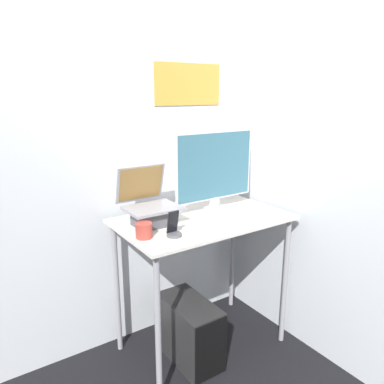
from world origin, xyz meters
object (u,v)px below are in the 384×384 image
(computer_tower, at_px, (190,331))
(laptop, at_px, (151,210))
(keyboard, at_px, (209,225))
(mouse, at_px, (234,217))
(monitor, at_px, (215,170))
(cell_phone, at_px, (174,230))

(computer_tower, bearing_deg, laptop, 138.84)
(keyboard, relative_size, computer_tower, 0.67)
(mouse, height_order, computer_tower, mouse)
(laptop, distance_m, mouse, 0.52)
(monitor, height_order, cell_phone, monitor)
(mouse, height_order, cell_phone, cell_phone)
(cell_phone, bearing_deg, computer_tower, 28.65)
(laptop, bearing_deg, cell_phone, -87.47)
(mouse, bearing_deg, monitor, 85.97)
(laptop, distance_m, keyboard, 0.36)
(mouse, distance_m, computer_tower, 0.79)
(keyboard, height_order, computer_tower, keyboard)
(computer_tower, bearing_deg, keyboard, -43.32)
(keyboard, bearing_deg, computer_tower, 136.68)
(keyboard, height_order, cell_phone, cell_phone)
(cell_phone, height_order, computer_tower, cell_phone)
(laptop, xyz_separation_m, monitor, (0.48, 0.01, 0.18))
(monitor, distance_m, mouse, 0.34)
(laptop, distance_m, cell_phone, 0.25)
(mouse, xyz_separation_m, computer_tower, (-0.29, 0.07, -0.73))
(monitor, xyz_separation_m, computer_tower, (-0.30, -0.16, -0.99))
(cell_phone, bearing_deg, laptop, 92.53)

